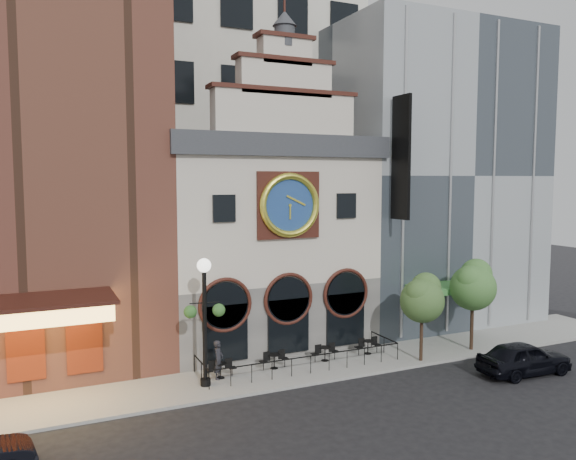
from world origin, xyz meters
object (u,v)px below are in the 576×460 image
(lamppost, at_px, (205,307))
(tree_left, at_px, (422,297))
(bistro_1, at_px, (274,360))
(tree_right, at_px, (473,284))
(pedestrian, at_px, (218,360))
(bistro_3, at_px, (368,346))
(bistro_2, at_px, (325,352))
(bistro_0, at_px, (220,369))
(car_right, at_px, (524,358))

(lamppost, xyz_separation_m, tree_left, (11.72, -1.20, -0.30))
(bistro_1, height_order, tree_right, tree_right)
(pedestrian, relative_size, tree_left, 0.40)
(pedestrian, distance_m, tree_left, 11.31)
(pedestrian, xyz_separation_m, tree_right, (14.77, -1.43, 2.86))
(bistro_1, distance_m, lamppost, 5.20)
(bistro_3, relative_size, tree_right, 0.30)
(bistro_2, distance_m, pedestrian, 6.08)
(bistro_0, distance_m, bistro_1, 2.97)
(bistro_3, bearing_deg, lamppost, -174.50)
(bistro_0, xyz_separation_m, lamppost, (-0.95, -0.64, 3.31))
(bistro_0, bearing_deg, bistro_3, 1.88)
(bistro_0, xyz_separation_m, tree_left, (10.77, -1.84, 3.01))
(bistro_3, relative_size, lamppost, 0.26)
(bistro_1, relative_size, lamppost, 0.26)
(bistro_2, height_order, car_right, car_right)
(pedestrian, relative_size, tree_right, 0.37)
(bistro_3, xyz_separation_m, car_right, (5.66, -5.77, 0.24))
(bistro_3, xyz_separation_m, tree_right, (5.94, -1.72, 3.36))
(lamppost, relative_size, tree_left, 1.29)
(bistro_3, bearing_deg, pedestrian, -178.09)
(bistro_0, relative_size, car_right, 0.32)
(bistro_1, bearing_deg, lamppost, -167.76)
(car_right, height_order, tree_left, tree_left)
(bistro_1, bearing_deg, bistro_0, -176.06)
(bistro_2, xyz_separation_m, car_right, (8.44, -5.70, 0.24))
(bistro_3, bearing_deg, bistro_1, -179.19)
(tree_left, bearing_deg, bistro_1, 165.28)
(lamppost, height_order, tree_left, lamppost)
(bistro_2, distance_m, tree_left, 6.04)
(car_right, distance_m, pedestrian, 15.50)
(bistro_2, relative_size, lamppost, 0.26)
(car_right, bearing_deg, bistro_1, 66.97)
(tree_left, bearing_deg, car_right, -45.15)
(bistro_2, xyz_separation_m, bistro_3, (2.77, 0.07, 0.00))
(bistro_3, bearing_deg, car_right, -45.55)
(bistro_0, height_order, bistro_3, same)
(bistro_2, distance_m, tree_right, 9.48)
(pedestrian, distance_m, lamppost, 3.01)
(bistro_2, bearing_deg, tree_right, -10.73)
(bistro_2, xyz_separation_m, pedestrian, (-6.06, -0.22, 0.49))
(pedestrian, xyz_separation_m, lamppost, (-0.85, -0.64, 2.82))
(lamppost, bearing_deg, pedestrian, 45.96)
(bistro_0, relative_size, tree_right, 0.30)
(bistro_3, bearing_deg, tree_right, -16.16)
(car_right, bearing_deg, tree_left, 48.30)
(bistro_2, relative_size, bistro_3, 1.00)
(bistro_2, bearing_deg, bistro_1, -179.80)
(bistro_1, bearing_deg, car_right, -26.48)
(bistro_2, bearing_deg, pedestrian, -177.88)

